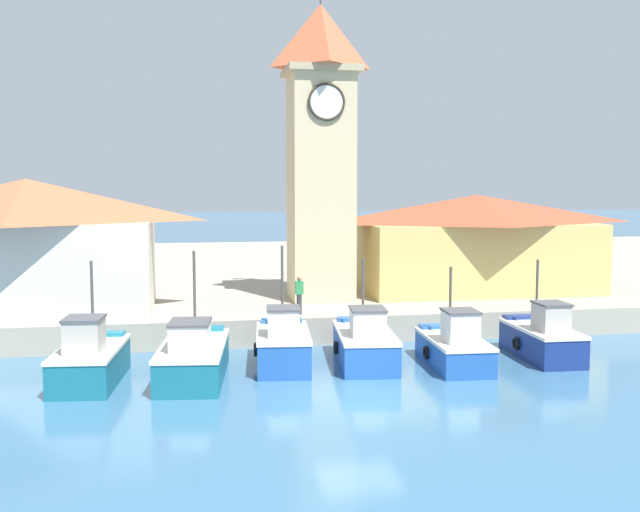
% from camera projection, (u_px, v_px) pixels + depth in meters
% --- Properties ---
extents(ground_plane, '(300.00, 300.00, 0.00)m').
position_uv_depth(ground_plane, '(359.00, 400.00, 22.97)').
color(ground_plane, '#386689').
extents(quay_wharf, '(120.00, 40.00, 1.15)m').
position_uv_depth(quay_wharf, '(265.00, 274.00, 50.20)').
color(quay_wharf, '#A89E89').
rests_on(quay_wharf, ground).
extents(fishing_boat_far_left, '(2.37, 4.51, 4.05)m').
position_uv_depth(fishing_boat_far_left, '(90.00, 360.00, 24.83)').
color(fishing_boat_far_left, '#196B7F').
rests_on(fishing_boat_far_left, ground).
extents(fishing_boat_left_outer, '(2.73, 5.41, 4.32)m').
position_uv_depth(fishing_boat_left_outer, '(193.00, 357.00, 25.42)').
color(fishing_boat_left_outer, '#196B7F').
rests_on(fishing_boat_left_outer, ground).
extents(fishing_boat_left_inner, '(2.30, 4.32, 4.38)m').
position_uv_depth(fishing_boat_left_inner, '(283.00, 345.00, 27.09)').
color(fishing_boat_left_inner, '#2356A8').
rests_on(fishing_boat_left_inner, ground).
extents(fishing_boat_mid_left, '(2.51, 4.89, 3.84)m').
position_uv_depth(fishing_boat_mid_left, '(365.00, 343.00, 27.52)').
color(fishing_boat_mid_left, '#2356A8').
rests_on(fishing_boat_mid_left, ground).
extents(fishing_boat_center, '(2.09, 4.30, 3.58)m').
position_uv_depth(fishing_boat_center, '(454.00, 347.00, 27.17)').
color(fishing_boat_center, '#2356A8').
rests_on(fishing_boat_center, ground).
extents(fishing_boat_mid_right, '(1.94, 4.26, 3.72)m').
position_uv_depth(fishing_boat_mid_right, '(542.00, 338.00, 28.40)').
color(fishing_boat_mid_right, navy).
rests_on(fishing_boat_mid_right, ground).
extents(clock_tower, '(3.35, 3.35, 15.28)m').
position_uv_depth(clock_tower, '(321.00, 145.00, 34.83)').
color(clock_tower, beige).
rests_on(clock_tower, quay_wharf).
extents(warehouse_left, '(10.62, 6.39, 5.68)m').
position_uv_depth(warehouse_left, '(28.00, 245.00, 31.53)').
color(warehouse_left, silver).
rests_on(warehouse_left, quay_wharf).
extents(warehouse_right, '(11.99, 6.01, 4.90)m').
position_uv_depth(warehouse_right, '(477.00, 242.00, 37.82)').
color(warehouse_right, tan).
rests_on(warehouse_right, quay_wharf).
extents(dock_worker_near_tower, '(0.34, 0.22, 1.62)m').
position_uv_depth(dock_worker_near_tower, '(299.00, 294.00, 31.32)').
color(dock_worker_near_tower, '#33333D').
rests_on(dock_worker_near_tower, quay_wharf).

